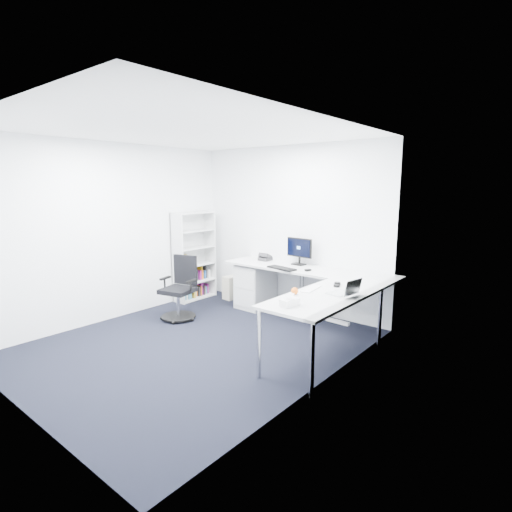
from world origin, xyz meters
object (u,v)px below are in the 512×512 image
Objects in this scene: bookshelf at (194,256)px; task_chair at (178,289)px; l_desk at (292,299)px; monitor at (299,251)px; laptop at (340,285)px.

bookshelf reaches higher than task_chair.
l_desk is 1.73× the size of bookshelf.
bookshelf is 2.01m from monitor.
bookshelf is 1.63× the size of task_chair.
laptop is (1.09, -0.63, 0.51)m from l_desk.
l_desk is 1.36m from laptop.
task_chair is 1.99m from monitor.
monitor is (-0.23, 0.52, 0.63)m from l_desk.
bookshelf is 3.34m from laptop.
bookshelf reaches higher than laptop.
laptop is (2.61, 0.27, 0.42)m from task_chair.
task_chair is at bearing -149.34° from l_desk.
l_desk is 1.76m from task_chair.
task_chair is at bearing -55.14° from bookshelf.
laptop is (3.27, -0.68, 0.12)m from bookshelf.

